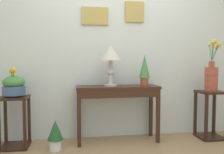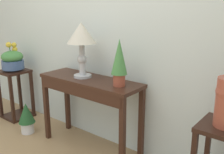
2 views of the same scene
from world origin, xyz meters
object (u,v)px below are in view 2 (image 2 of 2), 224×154
at_px(console_table, 88,91).
at_px(planter_bowl_wide_left, 12,60).
at_px(table_lamp, 81,38).
at_px(pedestal_stand_left, 16,94).
at_px(potted_plant_on_console, 119,61).
at_px(potted_plant_floor, 27,117).

relative_size(console_table, planter_bowl_wide_left, 2.97).
bearing_deg(console_table, table_lamp, 166.76).
bearing_deg(pedestal_stand_left, potted_plant_on_console, 0.91).
distance_m(planter_bowl_wide_left, potted_plant_floor, 0.79).
xyz_separation_m(console_table, potted_plant_on_console, (0.37, 0.01, 0.35)).
xyz_separation_m(table_lamp, planter_bowl_wide_left, (-1.21, -0.03, -0.36)).
bearing_deg(planter_bowl_wide_left, console_table, 0.49).
bearing_deg(planter_bowl_wide_left, potted_plant_on_console, 0.88).
height_order(potted_plant_on_console, pedestal_stand_left, potted_plant_on_console).
distance_m(table_lamp, planter_bowl_wide_left, 1.27).
relative_size(console_table, potted_plant_floor, 2.94).
distance_m(console_table, table_lamp, 0.52).
relative_size(table_lamp, pedestal_stand_left, 0.84).
relative_size(planter_bowl_wide_left, potted_plant_floor, 0.99).
bearing_deg(pedestal_stand_left, planter_bowl_wide_left, 116.01).
bearing_deg(table_lamp, potted_plant_floor, -162.38).
bearing_deg(table_lamp, pedestal_stand_left, -178.39).
bearing_deg(console_table, planter_bowl_wide_left, -179.51).
bearing_deg(potted_plant_on_console, potted_plant_floor, -169.47).
bearing_deg(potted_plant_floor, console_table, 14.20).
xyz_separation_m(potted_plant_on_console, planter_bowl_wide_left, (-1.67, -0.03, -0.20)).
bearing_deg(planter_bowl_wide_left, table_lamp, 1.57).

